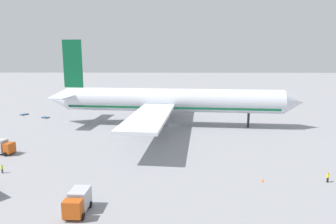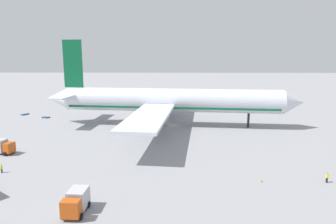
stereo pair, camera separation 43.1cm
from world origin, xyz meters
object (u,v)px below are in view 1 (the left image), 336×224
Objects in this scene: traffic_cone_1 at (81,108)px; airliner at (168,101)px; ground_worker_0 at (328,177)px; traffic_cone_2 at (262,180)px; baggage_cart_0 at (46,117)px; baggage_cart_1 at (118,99)px; baggage_cart_2 at (24,114)px; ground_worker_1 at (2,169)px; traffic_cone_3 at (260,103)px; traffic_cone_0 at (226,105)px; service_truck_2 at (78,202)px; service_truck_0 at (2,146)px.

airliner is at bearing -39.45° from traffic_cone_1.
ground_worker_0 is 3.14× the size of traffic_cone_2.
traffic_cone_1 is (-64.10, 72.66, -0.60)m from ground_worker_0.
airliner reaches higher than ground_worker_0.
baggage_cart_0 is at bearing 166.46° from airliner.
baggage_cart_1 is 45.49m from baggage_cart_2.
ground_worker_1 reaches higher than traffic_cone_3.
baggage_cart_1 is 66.00m from traffic_cone_3.
traffic_cone_1 is 89.99m from traffic_cone_2.
airliner reaches higher than baggage_cart_0.
service_truck_2 is at bearing -111.50° from traffic_cone_0.
ground_worker_0 reaches higher than traffic_cone_3.
traffic_cone_1 is at bearing 140.55° from airliner.
baggage_cart_2 is 5.89× the size of traffic_cone_1.
airliner reaches higher than service_truck_2.
baggage_cart_1 reaches higher than baggage_cart_0.
ground_worker_1 is at bearing -126.68° from airliner.
baggage_cart_0 is 11.43m from baggage_cart_2.
airliner is 26.02× the size of baggage_cart_0.
traffic_cone_2 and traffic_cone_3 have the same top height.
traffic_cone_1 reaches higher than baggage_cart_0.
baggage_cart_0 is at bearing -158.21° from traffic_cone_0.
traffic_cone_3 is at bearing 9.77° from traffic_cone_1.
traffic_cone_1 is (-24.85, 83.54, -1.38)m from service_truck_2.
service_truck_2 is 109.92m from traffic_cone_3.
baggage_cart_2 is at bearing 120.68° from service_truck_2.
service_truck_0 is 12.46m from ground_worker_1.
service_truck_2 is at bearing -37.36° from ground_worker_1.
service_truck_0 is 3.21× the size of ground_worker_1.
traffic_cone_3 is (16.29, 5.95, 0.00)m from traffic_cone_0.
traffic_cone_0 is (49.13, -14.61, -0.37)m from baggage_cart_1.
ground_worker_1 is (12.87, -50.03, 0.56)m from baggage_cart_0.
service_truck_2 is at bearing -59.32° from baggage_cart_2.
service_truck_2 is 87.17m from traffic_cone_1.
airliner reaches higher than ground_worker_1.
airliner is 15.09× the size of service_truck_0.
traffic_cone_2 is (16.95, -42.93, -7.44)m from airliner.
baggage_cart_1 is at bearing 82.21° from service_truck_0.
airliner is 24.39× the size of baggage_cart_2.
traffic_cone_1 is at bearing 95.34° from ground_worker_1.
traffic_cone_0 and traffic_cone_1 have the same top height.
service_truck_2 is (24.36, -24.90, -0.06)m from service_truck_0.
traffic_cone_0 is (77.04, 21.31, 0.01)m from baggage_cart_2.
traffic_cone_1 is (16.40, 14.02, 0.01)m from baggage_cart_2.
traffic_cone_0 is at bearing 56.51° from airliner.
baggage_cart_1 is 5.66× the size of traffic_cone_0.
baggage_cart_1 reaches higher than baggage_cart_2.
traffic_cone_2 is at bearing -68.46° from airliner.
traffic_cone_0 is 1.00× the size of traffic_cone_1.
baggage_cart_0 is (-31.23, 64.05, -1.39)m from service_truck_2.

